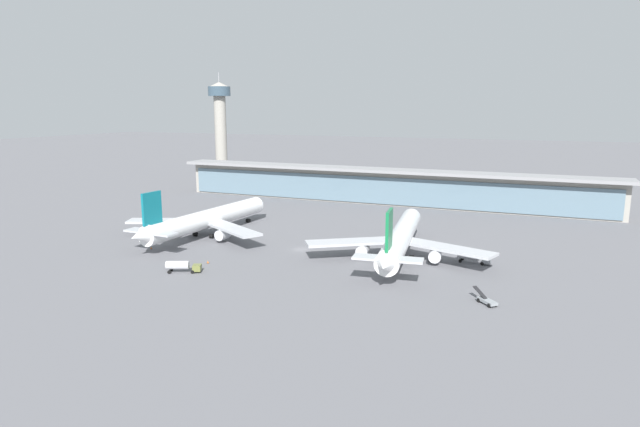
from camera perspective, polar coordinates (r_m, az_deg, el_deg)
name	(u,v)px	position (r m, az deg, el deg)	size (l,w,h in m)	color
ground_plane	(301,249)	(156.92, -2.00, -3.81)	(1200.00, 1200.00, 0.00)	slate
airliner_left_stand	(206,219)	(175.26, -11.94, -0.60)	(50.64, 65.98, 17.56)	white
airliner_centre_stand	(401,238)	(148.53, 8.50, -2.58)	(50.30, 65.91, 17.56)	white
service_truck_near_nose_grey	(486,300)	(119.34, 17.18, -8.76)	(5.73, 5.80, 2.70)	gray
service_truck_under_wing_grey	(473,257)	(148.53, 15.82, -4.41)	(8.77, 3.15, 2.95)	gray
service_truck_mid_apron_olive	(182,266)	(139.18, -14.38, -5.38)	(8.76, 5.60, 2.95)	olive
terminal_building	(382,186)	(231.16, 6.57, 2.95)	(188.55, 12.80, 15.20)	#9E998E
control_tower	(220,123)	(302.51, -10.49, 9.39)	(12.00, 12.00, 59.01)	#9E998E
safety_cone_alpha	(208,262)	(146.10, -11.76, -5.04)	(0.62, 0.62, 0.70)	orange
safety_cone_bravo	(151,248)	(164.75, -17.40, -3.48)	(0.62, 0.62, 0.70)	orange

